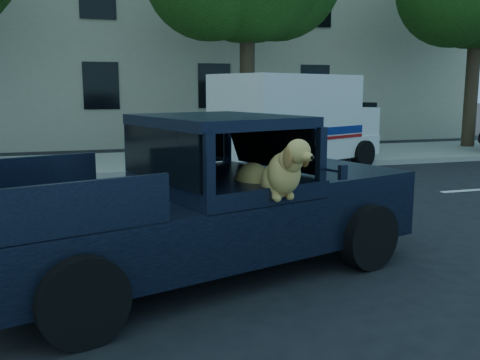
{
  "coord_description": "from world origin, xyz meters",
  "views": [
    {
      "loc": [
        0.08,
        -5.64,
        2.1
      ],
      "look_at": [
        1.74,
        -0.26,
        1.13
      ],
      "focal_mm": 40.0,
      "sensor_mm": 36.0,
      "label": 1
    }
  ],
  "objects": [
    {
      "name": "far_sidewalk",
      "position": [
        0.0,
        9.2,
        0.07
      ],
      "size": [
        60.0,
        4.0,
        0.15
      ],
      "primitive_type": "cube",
      "color": "gray",
      "rests_on": "ground"
    },
    {
      "name": "mail_truck",
      "position": [
        5.53,
        7.2,
        1.07
      ],
      "size": [
        4.89,
        3.7,
        2.44
      ],
      "rotation": [
        0.0,
        0.0,
        0.42
      ],
      "color": "silver",
      "rests_on": "ground"
    },
    {
      "name": "lane_stripes",
      "position": [
        2.0,
        3.4,
        0.01
      ],
      "size": [
        21.6,
        0.14,
        0.01
      ],
      "primitive_type": null,
      "color": "silver",
      "rests_on": "ground"
    },
    {
      "name": "pickup_truck",
      "position": [
        1.32,
        0.1,
        0.61
      ],
      "size": [
        5.38,
        3.36,
        1.8
      ],
      "rotation": [
        0.0,
        0.0,
        0.3
      ],
      "color": "black",
      "rests_on": "ground"
    },
    {
      "name": "building_main",
      "position": [
        3.0,
        16.5,
        4.5
      ],
      "size": [
        26.0,
        6.0,
        9.0
      ],
      "primitive_type": "cube",
      "color": "#BFB89D",
      "rests_on": "ground"
    },
    {
      "name": "ground",
      "position": [
        0.0,
        0.0,
        0.0
      ],
      "size": [
        120.0,
        120.0,
        0.0
      ],
      "primitive_type": "plane",
      "color": "black",
      "rests_on": "ground"
    }
  ]
}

